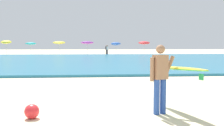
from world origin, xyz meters
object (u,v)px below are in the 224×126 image
(beach_umbrella_1, at_px, (31,44))
(beach_umbrella_4, at_px, (116,44))
(beach_umbrella_3, at_px, (87,43))
(beach_ball, at_px, (32,111))
(beach_umbrella_2, at_px, (59,43))
(beach_umbrella_5, at_px, (144,43))
(beachgoer_near_row_left, at_px, (106,50))
(beachgoer_near_row_mid, at_px, (107,50))
(beach_umbrella_0, at_px, (6,42))
(surfer_with_board, at_px, (167,73))

(beach_umbrella_1, bearing_deg, beach_umbrella_4, -1.77)
(beach_umbrella_3, distance_m, beach_ball, 37.91)
(beach_umbrella_2, height_order, beach_umbrella_5, beach_umbrella_2)
(beach_umbrella_3, xyz_separation_m, beachgoer_near_row_left, (3.30, 0.09, -1.19))
(beachgoer_near_row_left, bearing_deg, beachgoer_near_row_mid, -86.76)
(beach_ball, bearing_deg, beachgoer_near_row_left, 84.20)
(beach_umbrella_0, height_order, beachgoer_near_row_mid, beach_umbrella_0)
(beach_umbrella_5, relative_size, beach_ball, 6.64)
(beachgoer_near_row_left, relative_size, beach_ball, 4.56)
(beach_umbrella_5, relative_size, beachgoer_near_row_left, 1.45)
(beach_umbrella_0, bearing_deg, beach_umbrella_4, 3.63)
(beach_umbrella_2, bearing_deg, beach_umbrella_1, -178.56)
(beach_umbrella_0, height_order, beach_umbrella_3, beach_umbrella_0)
(beach_umbrella_3, bearing_deg, beach_umbrella_0, -178.37)
(beach_umbrella_3, bearing_deg, beach_umbrella_4, 8.94)
(beachgoer_near_row_left, bearing_deg, beach_umbrella_0, -178.40)
(surfer_with_board, relative_size, beachgoer_near_row_left, 1.45)
(beach_ball, bearing_deg, surfer_with_board, 3.89)
(beach_umbrella_5, bearing_deg, beach_umbrella_3, 179.69)
(beach_umbrella_0, xyz_separation_m, beach_umbrella_4, (18.47, 1.17, -0.29))
(beach_umbrella_1, distance_m, beach_umbrella_3, 9.92)
(surfer_with_board, bearing_deg, beachgoer_near_row_left, 89.15)
(beach_umbrella_1, height_order, beach_umbrella_3, beach_umbrella_3)
(beach_umbrella_4, distance_m, beachgoer_near_row_left, 2.10)
(beach_umbrella_2, bearing_deg, beach_umbrella_5, -5.46)
(beach_umbrella_0, relative_size, beach_umbrella_2, 1.06)
(beach_ball, bearing_deg, beach_umbrella_4, 81.80)
(surfer_with_board, xyz_separation_m, beachgoer_near_row_left, (0.56, 37.73, -0.18))
(beach_umbrella_0, bearing_deg, beachgoer_near_row_mid, -3.91)
(beach_umbrella_2, bearing_deg, beachgoer_near_row_left, -8.83)
(beachgoer_near_row_mid, bearing_deg, beach_umbrella_1, 168.13)
(beach_umbrella_0, height_order, beach_umbrella_4, beach_umbrella_0)
(beach_umbrella_3, height_order, beach_umbrella_5, beach_umbrella_3)
(beach_umbrella_0, distance_m, beach_umbrella_1, 3.97)
(beach_umbrella_5, bearing_deg, beach_umbrella_0, -179.19)
(beach_umbrella_5, xyz_separation_m, beach_ball, (-10.48, -37.81, -1.84))
(surfer_with_board, xyz_separation_m, beach_umbrella_5, (7.19, 37.59, 0.99))
(beach_umbrella_4, xyz_separation_m, beach_ball, (-5.57, -38.65, -1.66))
(beach_umbrella_2, distance_m, beach_ball, 39.53)
(beachgoer_near_row_left, bearing_deg, beach_umbrella_1, 174.94)
(beach_umbrella_3, relative_size, beach_umbrella_5, 1.01)
(beach_umbrella_3, bearing_deg, beach_umbrella_5, -0.31)
(beachgoer_near_row_mid, height_order, beach_ball, beachgoer_near_row_mid)
(beach_umbrella_5, bearing_deg, beach_umbrella_2, 174.54)
(beach_umbrella_0, bearing_deg, beach_ball, -71.01)
(beach_umbrella_0, bearing_deg, surfer_with_board, -66.51)
(beach_umbrella_0, xyz_separation_m, beach_ball, (12.90, -37.48, -1.95))
(beach_umbrella_4, height_order, beachgoer_near_row_left, beach_umbrella_4)
(surfer_with_board, distance_m, beachgoer_near_row_mid, 36.12)
(beach_umbrella_1, relative_size, beach_umbrella_2, 0.90)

